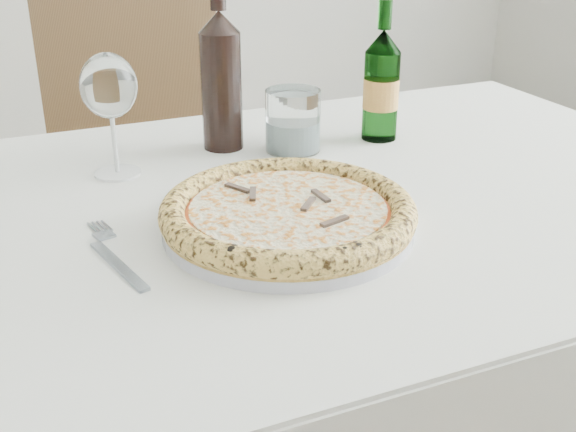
{
  "coord_description": "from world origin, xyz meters",
  "views": [
    {
      "loc": [
        -0.48,
        -0.57,
        1.15
      ],
      "look_at": [
        -0.15,
        0.17,
        0.78
      ],
      "focal_mm": 45.0,
      "sensor_mm": 36.0,
      "label": 1
    }
  ],
  "objects_px": {
    "plate": "(288,224)",
    "wine_glass": "(109,89)",
    "dining_table": "(259,259)",
    "pizza": "(288,211)",
    "wine_bottle": "(221,79)",
    "beer_bottle": "(381,85)",
    "tumbler": "(293,125)",
    "chair_far": "(139,160)"
  },
  "relations": [
    {
      "from": "plate",
      "to": "wine_glass",
      "type": "distance_m",
      "value": 0.34
    },
    {
      "from": "dining_table",
      "to": "wine_glass",
      "type": "height_order",
      "value": "wine_glass"
    },
    {
      "from": "pizza",
      "to": "wine_glass",
      "type": "xyz_separation_m",
      "value": [
        -0.15,
        0.28,
        0.1
      ]
    },
    {
      "from": "dining_table",
      "to": "pizza",
      "type": "relative_size",
      "value": 4.56
    },
    {
      "from": "wine_bottle",
      "to": "wine_glass",
      "type": "bearing_deg",
      "value": -164.27
    },
    {
      "from": "pizza",
      "to": "beer_bottle",
      "type": "xyz_separation_m",
      "value": [
        0.29,
        0.27,
        0.07
      ]
    },
    {
      "from": "beer_bottle",
      "to": "wine_bottle",
      "type": "height_order",
      "value": "wine_bottle"
    },
    {
      "from": "plate",
      "to": "tumbler",
      "type": "bearing_deg",
      "value": 64.51
    },
    {
      "from": "chair_far",
      "to": "pizza",
      "type": "xyz_separation_m",
      "value": [
        -0.02,
        -0.94,
        0.25
      ]
    },
    {
      "from": "dining_table",
      "to": "tumbler",
      "type": "bearing_deg",
      "value": 53.09
    },
    {
      "from": "dining_table",
      "to": "tumbler",
      "type": "xyz_separation_m",
      "value": [
        0.13,
        0.17,
        0.13
      ]
    },
    {
      "from": "wine_glass",
      "to": "wine_bottle",
      "type": "relative_size",
      "value": 0.68
    },
    {
      "from": "plate",
      "to": "wine_bottle",
      "type": "relative_size",
      "value": 1.17
    },
    {
      "from": "dining_table",
      "to": "pizza",
      "type": "xyz_separation_m",
      "value": [
        -0.0,
        -0.1,
        0.12
      ]
    },
    {
      "from": "pizza",
      "to": "beer_bottle",
      "type": "height_order",
      "value": "beer_bottle"
    },
    {
      "from": "pizza",
      "to": "tumbler",
      "type": "xyz_separation_m",
      "value": [
        0.13,
        0.27,
        0.02
      ]
    },
    {
      "from": "chair_far",
      "to": "beer_bottle",
      "type": "height_order",
      "value": "beer_bottle"
    },
    {
      "from": "beer_bottle",
      "to": "pizza",
      "type": "bearing_deg",
      "value": -136.99
    },
    {
      "from": "dining_table",
      "to": "beer_bottle",
      "type": "xyz_separation_m",
      "value": [
        0.29,
        0.17,
        0.18
      ]
    },
    {
      "from": "dining_table",
      "to": "plate",
      "type": "relative_size",
      "value": 4.65
    },
    {
      "from": "tumbler",
      "to": "wine_bottle",
      "type": "height_order",
      "value": "wine_bottle"
    },
    {
      "from": "chair_far",
      "to": "wine_glass",
      "type": "bearing_deg",
      "value": -104.36
    },
    {
      "from": "dining_table",
      "to": "wine_glass",
      "type": "bearing_deg",
      "value": 130.3
    },
    {
      "from": "tumbler",
      "to": "chair_far",
      "type": "bearing_deg",
      "value": 99.81
    },
    {
      "from": "chair_far",
      "to": "pizza",
      "type": "distance_m",
      "value": 0.97
    },
    {
      "from": "plate",
      "to": "dining_table",
      "type": "bearing_deg",
      "value": 90.0
    },
    {
      "from": "dining_table",
      "to": "wine_glass",
      "type": "distance_m",
      "value": 0.32
    },
    {
      "from": "dining_table",
      "to": "beer_bottle",
      "type": "bearing_deg",
      "value": 30.42
    },
    {
      "from": "beer_bottle",
      "to": "tumbler",
      "type": "bearing_deg",
      "value": 178.64
    },
    {
      "from": "tumbler",
      "to": "pizza",
      "type": "bearing_deg",
      "value": -115.49
    },
    {
      "from": "tumbler",
      "to": "beer_bottle",
      "type": "relative_size",
      "value": 0.43
    },
    {
      "from": "pizza",
      "to": "wine_bottle",
      "type": "xyz_separation_m",
      "value": [
        0.03,
        0.33,
        0.09
      ]
    },
    {
      "from": "pizza",
      "to": "wine_glass",
      "type": "relative_size",
      "value": 1.75
    },
    {
      "from": "wine_glass",
      "to": "beer_bottle",
      "type": "distance_m",
      "value": 0.44
    },
    {
      "from": "wine_bottle",
      "to": "beer_bottle",
      "type": "bearing_deg",
      "value": -13.8
    },
    {
      "from": "dining_table",
      "to": "wine_glass",
      "type": "relative_size",
      "value": 7.98
    },
    {
      "from": "chair_far",
      "to": "wine_bottle",
      "type": "xyz_separation_m",
      "value": [
        0.02,
        -0.61,
        0.34
      ]
    },
    {
      "from": "pizza",
      "to": "wine_bottle",
      "type": "bearing_deg",
      "value": 84.47
    },
    {
      "from": "wine_glass",
      "to": "tumbler",
      "type": "relative_size",
      "value": 1.83
    },
    {
      "from": "plate",
      "to": "tumbler",
      "type": "xyz_separation_m",
      "value": [
        0.13,
        0.27,
        0.03
      ]
    },
    {
      "from": "dining_table",
      "to": "wine_bottle",
      "type": "bearing_deg",
      "value": 82.12
    },
    {
      "from": "dining_table",
      "to": "chair_far",
      "type": "relative_size",
      "value": 1.56
    }
  ]
}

